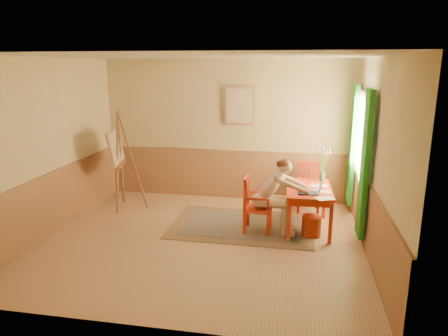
% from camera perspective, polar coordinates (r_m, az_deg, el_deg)
% --- Properties ---
extents(room, '(5.04, 4.54, 2.84)m').
position_cam_1_polar(room, '(6.15, -3.21, 2.04)').
color(room, tan).
rests_on(room, ground).
extents(wainscot, '(5.00, 4.50, 1.00)m').
position_cam_1_polar(wainscot, '(7.14, -1.62, -3.72)').
color(wainscot, '#9D6A43').
rests_on(wainscot, room).
extents(window, '(0.12, 2.01, 2.20)m').
position_cam_1_polar(window, '(7.15, 18.21, 2.59)').
color(window, white).
rests_on(window, room).
extents(wall_portrait, '(0.60, 0.05, 0.76)m').
position_cam_1_polar(wall_portrait, '(8.17, 2.11, 8.59)').
color(wall_portrait, tan).
rests_on(wall_portrait, room).
extents(rug, '(2.41, 1.61, 0.02)m').
position_cam_1_polar(rug, '(7.15, 2.55, -7.90)').
color(rug, '#8C7251').
rests_on(rug, room).
extents(table, '(0.76, 1.23, 0.72)m').
position_cam_1_polar(table, '(6.94, 11.62, -3.41)').
color(table, red).
rests_on(table, room).
extents(chair_left, '(0.44, 0.42, 0.93)m').
position_cam_1_polar(chair_left, '(6.77, 4.31, -5.06)').
color(chair_left, red).
rests_on(chair_left, room).
extents(chair_back, '(0.41, 0.43, 0.91)m').
position_cam_1_polar(chair_back, '(7.90, 11.55, -2.59)').
color(chair_back, red).
rests_on(chair_back, room).
extents(figure, '(0.92, 0.40, 1.25)m').
position_cam_1_polar(figure, '(6.67, 6.97, -3.40)').
color(figure, '#DAB094').
rests_on(figure, room).
extents(laptop, '(0.38, 0.24, 0.22)m').
position_cam_1_polar(laptop, '(6.60, 12.00, -3.12)').
color(laptop, '#1E2338').
rests_on(laptop, table).
extents(papers, '(0.80, 1.08, 0.00)m').
position_cam_1_polar(papers, '(6.85, 12.40, -2.89)').
color(papers, white).
rests_on(papers, table).
extents(vase, '(0.27, 0.28, 0.58)m').
position_cam_1_polar(vase, '(7.36, 13.52, 0.36)').
color(vase, '#3F724C').
rests_on(vase, table).
extents(wastebasket, '(0.40, 0.40, 0.33)m').
position_cam_1_polar(wastebasket, '(6.84, 11.98, -7.83)').
color(wastebasket, '#AC3214').
rests_on(wastebasket, room).
extents(easel, '(0.70, 0.84, 1.88)m').
position_cam_1_polar(easel, '(7.96, -14.45, 2.28)').
color(easel, brown).
rests_on(easel, room).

